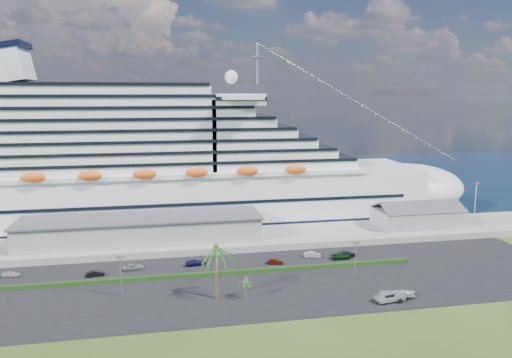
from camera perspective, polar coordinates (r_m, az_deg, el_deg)
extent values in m
plane|color=#334717|center=(97.38, 1.79, -13.96)|extent=(420.00, 420.00, 0.00)
cube|color=black|center=(107.28, 0.46, -11.61)|extent=(140.00, 38.00, 0.12)
cube|color=gray|center=(134.01, -2.05, -6.82)|extent=(240.00, 20.00, 1.80)
cube|color=black|center=(221.27, -5.74, -0.46)|extent=(420.00, 160.00, 0.02)
cube|color=silver|center=(154.03, -10.87, -2.07)|extent=(160.00, 30.00, 16.00)
ellipsoid|color=silver|center=(173.61, 16.56, -0.97)|extent=(40.00, 30.00, 16.00)
cube|color=black|center=(155.55, -10.79, -4.53)|extent=(164.00, 30.60, 2.40)
cube|color=silver|center=(151.61, -15.69, 5.80)|extent=(128.00, 26.00, 24.80)
cube|color=silver|center=(152.57, -2.53, 9.11)|extent=(14.00, 38.00, 3.20)
cube|color=silver|center=(156.22, -26.50, 11.65)|extent=(11.58, 14.00, 11.58)
cylinder|color=gray|center=(154.06, 0.16, 13.07)|extent=(0.70, 0.70, 12.00)
ellipsoid|color=#EA5B16|center=(136.78, -12.63, 0.55)|extent=(90.00, 2.40, 2.60)
ellipsoid|color=#EA5B16|center=(168.05, -12.38, 2.25)|extent=(90.00, 2.40, 2.60)
cube|color=black|center=(153.87, -10.88, -1.78)|extent=(144.00, 30.40, 0.90)
cube|color=gray|center=(131.51, -12.93, -5.63)|extent=(60.00, 14.00, 6.00)
cube|color=#4C4C54|center=(130.74, -12.99, -4.32)|extent=(61.00, 15.00, 0.40)
cube|color=gray|center=(150.04, 18.01, -4.19)|extent=(24.00, 12.00, 4.80)
cube|color=#4C4C54|center=(146.70, 18.65, -3.09)|extent=(24.00, 6.31, 2.74)
cube|color=#4C4C54|center=(151.80, 17.53, -2.61)|extent=(24.00, 6.31, 2.74)
cylinder|color=silver|center=(158.72, 23.77, -2.46)|extent=(0.16, 0.16, 12.00)
cube|color=red|center=(157.99, 24.06, -0.47)|extent=(1.00, 0.04, 0.70)
cube|color=black|center=(110.52, -4.21, -10.70)|extent=(88.00, 1.10, 0.90)
cylinder|color=gray|center=(101.43, -15.16, -10.80)|extent=(0.24, 0.24, 8.00)
cube|color=gray|center=(100.08, -15.27, -8.60)|extent=(1.60, 0.35, 0.35)
cylinder|color=gray|center=(108.78, 11.30, -9.22)|extent=(0.24, 0.24, 8.00)
cube|color=gray|center=(107.53, 11.37, -7.15)|extent=(1.60, 0.35, 0.35)
cylinder|color=#47301E|center=(97.50, -4.56, -10.62)|extent=(0.54, 0.54, 10.50)
sphere|color=#47301E|center=(95.80, -4.61, -7.68)|extent=(0.98, 0.98, 0.98)
cylinder|color=#47301E|center=(97.99, -1.16, -12.46)|extent=(0.35, 0.35, 4.20)
sphere|color=#47301E|center=(97.21, -1.17, -11.32)|extent=(0.73, 0.73, 0.73)
imported|color=#B7B8BA|center=(121.39, -26.21, -9.73)|extent=(3.68, 1.70, 1.22)
imported|color=black|center=(114.94, -17.91, -10.24)|extent=(4.06, 2.02, 1.28)
imported|color=#93969B|center=(116.76, -13.86, -9.73)|extent=(4.74, 2.49, 1.27)
imported|color=#14123F|center=(116.96, -6.91, -9.45)|extent=(4.97, 2.66, 1.37)
imported|color=#5F190C|center=(117.10, 2.17, -9.37)|extent=(4.08, 2.33, 1.31)
imported|color=#9FA2A6|center=(122.17, 6.46, -8.59)|extent=(4.37, 2.71, 1.36)
imported|color=black|center=(122.08, 9.69, -8.70)|extent=(4.77, 2.24, 1.32)
imported|color=black|center=(124.15, 10.35, -8.40)|extent=(4.73, 2.34, 1.32)
cylinder|color=black|center=(98.90, 14.30, -13.55)|extent=(0.85, 0.40, 0.82)
cylinder|color=black|center=(100.52, 13.81, -13.13)|extent=(0.85, 0.40, 0.82)
cylinder|color=black|center=(100.42, 16.20, -13.27)|extent=(0.85, 0.40, 0.82)
cylinder|color=black|center=(102.01, 15.69, -12.87)|extent=(0.85, 0.40, 0.82)
cube|color=#A8AAAF|center=(100.38, 15.10, -13.00)|extent=(5.77, 2.81, 0.72)
cube|color=#A8AAAF|center=(100.86, 15.88, -12.68)|extent=(2.72, 2.33, 0.56)
cube|color=#A8AAAF|center=(99.80, 14.74, -12.68)|extent=(2.51, 2.25, 0.97)
cube|color=black|center=(99.76, 14.74, -12.62)|extent=(2.31, 2.27, 0.56)
cube|color=#A8AAAF|center=(99.33, 13.85, -13.07)|extent=(1.19, 2.06, 0.36)
cube|color=gray|center=(102.56, 16.46, -12.70)|extent=(4.66, 1.83, 0.12)
cylinder|color=gray|center=(101.64, 15.38, -12.86)|extent=(2.21, 0.14, 0.08)
cylinder|color=black|center=(102.09, 16.90, -12.97)|extent=(0.65, 0.24, 0.64)
cylinder|color=black|center=(103.56, 16.42, -12.61)|extent=(0.65, 0.24, 0.64)
imported|color=silver|center=(102.34, 16.48, -12.40)|extent=(5.18, 3.77, 1.05)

